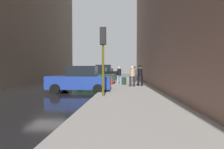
% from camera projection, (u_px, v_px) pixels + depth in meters
% --- Properties ---
extents(ground_plane, '(120.00, 120.00, 0.00)m').
position_uv_depth(ground_plane, '(47.00, 91.00, 12.71)').
color(ground_plane, black).
extents(sidewalk, '(4.00, 40.00, 0.15)m').
position_uv_depth(sidewalk, '(129.00, 91.00, 12.32)').
color(sidewalk, gray).
rests_on(sidewalk, ground_plane).
extents(parked_blue_sedan, '(4.23, 2.11, 1.79)m').
position_uv_depth(parked_blue_sedan, '(80.00, 80.00, 11.88)').
color(parked_blue_sedan, navy).
rests_on(parked_blue_sedan, ground_plane).
extents(parked_dark_green_sedan, '(4.26, 2.16, 1.79)m').
position_uv_depth(parked_dark_green_sedan, '(96.00, 76.00, 18.43)').
color(parked_dark_green_sedan, '#193828').
rests_on(parked_dark_green_sedan, ground_plane).
extents(parked_black_suv, '(4.61, 2.07, 2.25)m').
position_uv_depth(parked_black_suv, '(103.00, 74.00, 24.54)').
color(parked_black_suv, black).
rests_on(parked_black_suv, ground_plane).
extents(parked_silver_sedan, '(4.21, 2.08, 1.79)m').
position_uv_depth(parked_silver_sedan, '(107.00, 74.00, 30.80)').
color(parked_silver_sedan, '#B7BABF').
rests_on(parked_silver_sedan, ground_plane).
extents(fire_hydrant, '(0.42, 0.22, 0.70)m').
position_uv_depth(fire_hydrant, '(111.00, 81.00, 16.28)').
color(fire_hydrant, red).
rests_on(fire_hydrant, sidewalk).
extents(traffic_light, '(0.32, 0.32, 3.60)m').
position_uv_depth(traffic_light, '(103.00, 46.00, 9.13)').
color(traffic_light, '#514C0F').
rests_on(traffic_light, sidewalk).
extents(pedestrian_in_jeans, '(0.52, 0.46, 1.71)m').
position_uv_depth(pedestrian_in_jeans, '(119.00, 74.00, 17.11)').
color(pedestrian_in_jeans, '#728CB2').
rests_on(pedestrian_in_jeans, sidewalk).
extents(pedestrian_with_beanie, '(0.53, 0.48, 1.78)m').
position_uv_depth(pedestrian_with_beanie, '(135.00, 73.00, 20.32)').
color(pedestrian_with_beanie, '#333338').
rests_on(pedestrian_with_beanie, sidewalk).
extents(pedestrian_in_tan_coat, '(0.52, 0.44, 1.71)m').
position_uv_depth(pedestrian_in_tan_coat, '(132.00, 75.00, 14.50)').
color(pedestrian_in_tan_coat, black).
rests_on(pedestrian_in_tan_coat, sidewalk).
extents(pedestrian_with_fedora, '(0.51, 0.42, 1.78)m').
position_uv_depth(pedestrian_with_fedora, '(140.00, 74.00, 15.11)').
color(pedestrian_with_fedora, black).
rests_on(pedestrian_with_fedora, sidewalk).
extents(rolling_suitcase, '(0.43, 0.60, 1.04)m').
position_uv_depth(rolling_suitcase, '(124.00, 81.00, 16.43)').
color(rolling_suitcase, black).
rests_on(rolling_suitcase, sidewalk).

